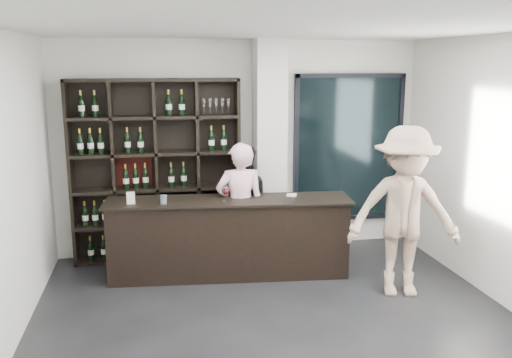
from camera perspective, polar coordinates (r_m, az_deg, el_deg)
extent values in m
cube|color=black|center=(5.37, 3.34, -16.82)|extent=(5.00, 5.50, 0.01)
cube|color=silver|center=(7.27, 1.41, 3.09)|extent=(0.40, 0.40, 2.90)
cube|color=black|center=(7.83, 9.70, 3.19)|extent=(1.60, 0.08, 2.10)
cube|color=black|center=(7.83, 9.70, 3.19)|extent=(1.48, 0.02, 1.98)
cube|color=black|center=(6.70, -2.85, -6.31)|extent=(2.89, 0.54, 0.95)
cube|color=black|center=(6.57, -2.90, -2.27)|extent=(2.97, 0.62, 0.03)
imported|color=#FBBFCE|center=(6.72, -1.67, -3.12)|extent=(0.61, 0.41, 1.65)
imported|color=black|center=(6.98, -1.60, -2.81)|extent=(0.85, 0.70, 1.59)
imported|color=tan|center=(6.26, 15.33, -3.38)|extent=(1.38, 0.98, 1.93)
cylinder|color=#9EB3C3|center=(6.43, -9.71, -2.14)|extent=(0.10, 0.10, 0.10)
cube|color=white|center=(6.74, 3.77, -1.69)|extent=(0.15, 0.15, 0.02)
cube|color=white|center=(6.50, -13.05, -1.96)|extent=(0.10, 0.05, 0.14)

